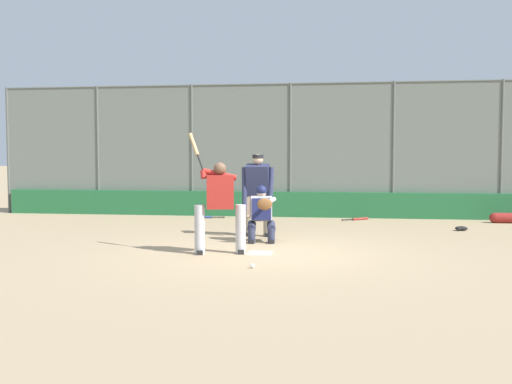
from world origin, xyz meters
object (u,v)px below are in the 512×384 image
at_px(umpire_home, 258,192).
at_px(catcher_behind_plate, 262,213).
at_px(fielding_glove_on_dirt, 461,228).
at_px(baseball_loose, 252,266).
at_px(spare_bat_by_padding, 206,217).
at_px(spare_bat_near_backstop, 358,219).
at_px(batter_at_plate, 220,204).

bearing_deg(umpire_home, catcher_behind_plate, 102.44).
height_order(fielding_glove_on_dirt, baseball_loose, fielding_glove_on_dirt).
distance_m(umpire_home, spare_bat_by_padding, 4.13).
distance_m(spare_bat_near_backstop, baseball_loose, 7.52).
distance_m(batter_at_plate, spare_bat_by_padding, 6.15).
bearing_deg(fielding_glove_on_dirt, spare_bat_by_padding, -15.93).
height_order(spare_bat_near_backstop, spare_bat_by_padding, same).
xyz_separation_m(catcher_behind_plate, baseball_loose, (-0.23, 2.84, -0.56)).
distance_m(batter_at_plate, spare_bat_near_backstop, 6.61).
bearing_deg(spare_bat_near_backstop, batter_at_plate, -150.90).
height_order(batter_at_plate, baseball_loose, batter_at_plate).
bearing_deg(batter_at_plate, fielding_glove_on_dirt, -154.25).
bearing_deg(umpire_home, spare_bat_near_backstop, -122.39).
relative_size(spare_bat_near_backstop, baseball_loose, 9.96).
bearing_deg(baseball_loose, batter_at_plate, -58.77).
height_order(spare_bat_by_padding, fielding_glove_on_dirt, fielding_glove_on_dirt).
bearing_deg(baseball_loose, spare_bat_by_padding, -71.73).
bearing_deg(spare_bat_by_padding, spare_bat_near_backstop, 176.53).
relative_size(batter_at_plate, catcher_behind_plate, 1.88).
height_order(spare_bat_near_backstop, baseball_loose, baseball_loose).
bearing_deg(spare_bat_near_backstop, spare_bat_by_padding, 144.46).
xyz_separation_m(batter_at_plate, catcher_behind_plate, (-0.56, -1.54, -0.30)).
distance_m(spare_bat_by_padding, fielding_glove_on_dirt, 6.81).
relative_size(umpire_home, spare_bat_by_padding, 2.19).
height_order(spare_bat_by_padding, baseball_loose, baseball_loose).
distance_m(fielding_glove_on_dirt, baseball_loose, 6.76).
relative_size(batter_at_plate, spare_bat_by_padding, 2.66).
height_order(catcher_behind_plate, fielding_glove_on_dirt, catcher_behind_plate).
bearing_deg(batter_at_plate, spare_bat_near_backstop, -126.96).
xyz_separation_m(spare_bat_near_backstop, fielding_glove_on_dirt, (-2.32, 1.98, 0.02)).
bearing_deg(spare_bat_near_backstop, umpire_home, -159.18).
relative_size(umpire_home, fielding_glove_on_dirt, 6.13).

